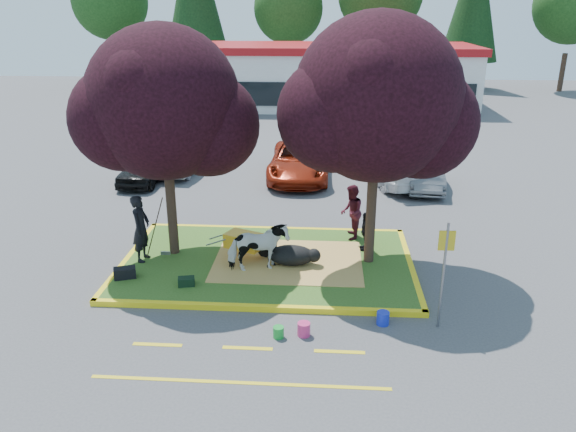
# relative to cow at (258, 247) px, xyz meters

# --- Properties ---
(ground) EXTENTS (90.00, 90.00, 0.00)m
(ground) POSITION_rel_cow_xyz_m (0.17, 0.65, -0.84)
(ground) COLOR #424244
(ground) RESTS_ON ground
(median_island) EXTENTS (8.00, 5.00, 0.15)m
(median_island) POSITION_rel_cow_xyz_m (0.17, 0.65, -0.76)
(median_island) COLOR #31551A
(median_island) RESTS_ON ground
(curb_near) EXTENTS (8.30, 0.16, 0.15)m
(curb_near) POSITION_rel_cow_xyz_m (0.17, -1.93, -0.76)
(curb_near) COLOR yellow
(curb_near) RESTS_ON ground
(curb_far) EXTENTS (8.30, 0.16, 0.15)m
(curb_far) POSITION_rel_cow_xyz_m (0.17, 3.23, -0.76)
(curb_far) COLOR yellow
(curb_far) RESTS_ON ground
(curb_left) EXTENTS (0.16, 5.30, 0.15)m
(curb_left) POSITION_rel_cow_xyz_m (-3.91, 0.65, -0.76)
(curb_left) COLOR yellow
(curb_left) RESTS_ON ground
(curb_right) EXTENTS (0.16, 5.30, 0.15)m
(curb_right) POSITION_rel_cow_xyz_m (4.25, 0.65, -0.76)
(curb_right) COLOR yellow
(curb_right) RESTS_ON ground
(straw_bedding) EXTENTS (4.20, 3.00, 0.01)m
(straw_bedding) POSITION_rel_cow_xyz_m (0.77, 0.65, -0.68)
(straw_bedding) COLOR tan
(straw_bedding) RESTS_ON median_island
(tree_purple_left) EXTENTS (5.06, 4.20, 6.51)m
(tree_purple_left) POSITION_rel_cow_xyz_m (-2.61, 1.03, 3.52)
(tree_purple_left) COLOR black
(tree_purple_left) RESTS_ON median_island
(tree_purple_right) EXTENTS (5.30, 4.40, 6.82)m
(tree_purple_right) POSITION_rel_cow_xyz_m (3.10, 0.83, 3.72)
(tree_purple_right) COLOR black
(tree_purple_right) RESTS_ON median_island
(fire_lane_stripe_a) EXTENTS (1.10, 0.12, 0.01)m
(fire_lane_stripe_a) POSITION_rel_cow_xyz_m (-1.83, -3.55, -0.84)
(fire_lane_stripe_a) COLOR yellow
(fire_lane_stripe_a) RESTS_ON ground
(fire_lane_stripe_b) EXTENTS (1.10, 0.12, 0.01)m
(fire_lane_stripe_b) POSITION_rel_cow_xyz_m (0.17, -3.55, -0.84)
(fire_lane_stripe_b) COLOR yellow
(fire_lane_stripe_b) RESTS_ON ground
(fire_lane_stripe_c) EXTENTS (1.10, 0.12, 0.01)m
(fire_lane_stripe_c) POSITION_rel_cow_xyz_m (2.17, -3.55, -0.84)
(fire_lane_stripe_c) COLOR yellow
(fire_lane_stripe_c) RESTS_ON ground
(fire_lane_long) EXTENTS (6.00, 0.10, 0.01)m
(fire_lane_long) POSITION_rel_cow_xyz_m (0.17, -4.75, -0.84)
(fire_lane_long) COLOR yellow
(fire_lane_long) RESTS_ON ground
(retail_building) EXTENTS (20.40, 8.40, 4.40)m
(retail_building) POSITION_rel_cow_xyz_m (2.17, 28.64, 1.41)
(retail_building) COLOR silver
(retail_building) RESTS_ON ground
(cow) EXTENTS (1.78, 1.19, 1.38)m
(cow) POSITION_rel_cow_xyz_m (0.00, 0.00, 0.00)
(cow) COLOR silver
(cow) RESTS_ON median_island
(calf) EXTENTS (1.46, 1.07, 0.56)m
(calf) POSITION_rel_cow_xyz_m (0.88, 0.44, -0.41)
(calf) COLOR black
(calf) RESTS_ON median_island
(handler) EXTENTS (0.53, 0.74, 1.93)m
(handler) POSITION_rel_cow_xyz_m (-3.38, 0.48, 0.28)
(handler) COLOR black
(handler) RESTS_ON median_island
(visitor_a) EXTENTS (0.67, 0.85, 1.72)m
(visitor_a) POSITION_rel_cow_xyz_m (2.62, 2.51, 0.17)
(visitor_a) COLOR #45131F
(visitor_a) RESTS_ON median_island
(visitor_b) EXTENTS (0.34, 0.71, 1.18)m
(visitor_b) POSITION_rel_cow_xyz_m (3.00, 1.64, -0.10)
(visitor_b) COLOR black
(visitor_b) RESTS_ON median_island
(wheelbarrow) EXTENTS (1.87, 1.00, 0.71)m
(wheelbarrow) POSITION_rel_cow_xyz_m (-0.50, 0.88, -0.20)
(wheelbarrow) COLOR black
(wheelbarrow) RESTS_ON median_island
(gear_bag_dark) EXTENTS (0.64, 0.48, 0.29)m
(gear_bag_dark) POSITION_rel_cow_xyz_m (-3.53, -0.69, -0.54)
(gear_bag_dark) COLOR black
(gear_bag_dark) RESTS_ON median_island
(gear_bag_green) EXTENTS (0.47, 0.35, 0.23)m
(gear_bag_green) POSITION_rel_cow_xyz_m (-1.77, -1.02, -0.58)
(gear_bag_green) COLOR black
(gear_bag_green) RESTS_ON median_island
(sign_post) EXTENTS (0.36, 0.06, 2.59)m
(sign_post) POSITION_rel_cow_xyz_m (4.47, -2.37, 0.77)
(sign_post) COLOR slate
(sign_post) RESTS_ON ground
(bucket_green) EXTENTS (0.32, 0.32, 0.26)m
(bucket_green) POSITION_rel_cow_xyz_m (0.81, -3.07, -0.71)
(bucket_green) COLOR #16952F
(bucket_green) RESTS_ON ground
(bucket_pink) EXTENTS (0.31, 0.31, 0.32)m
(bucket_pink) POSITION_rel_cow_xyz_m (1.38, -2.94, -0.68)
(bucket_pink) COLOR #CA2C6A
(bucket_pink) RESTS_ON ground
(bucket_blue) EXTENTS (0.38, 0.38, 0.32)m
(bucket_blue) POSITION_rel_cow_xyz_m (3.20, -2.34, -0.68)
(bucket_blue) COLOR #182AC5
(bucket_blue) RESTS_ON ground
(car_black) EXTENTS (1.65, 3.79, 1.27)m
(car_black) POSITION_rel_cow_xyz_m (-5.81, 8.48, -0.20)
(car_black) COLOR black
(car_black) RESTS_ON ground
(car_silver) EXTENTS (1.76, 4.24, 1.37)m
(car_silver) POSITION_rel_cow_xyz_m (-4.63, 10.15, -0.16)
(car_silver) COLOR #919398
(car_silver) RESTS_ON ground
(car_red) EXTENTS (2.53, 5.42, 1.50)m
(car_red) POSITION_rel_cow_xyz_m (0.67, 9.53, -0.09)
(car_red) COLOR maroon
(car_red) RESTS_ON ground
(car_white) EXTENTS (3.19, 5.35, 1.45)m
(car_white) POSITION_rel_cow_xyz_m (4.65, 9.20, -0.11)
(car_white) COLOR white
(car_white) RESTS_ON ground
(car_grey) EXTENTS (1.69, 3.99, 1.28)m
(car_grey) POSITION_rel_cow_xyz_m (5.85, 8.44, -0.20)
(car_grey) COLOR #5A5D61
(car_grey) RESTS_ON ground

